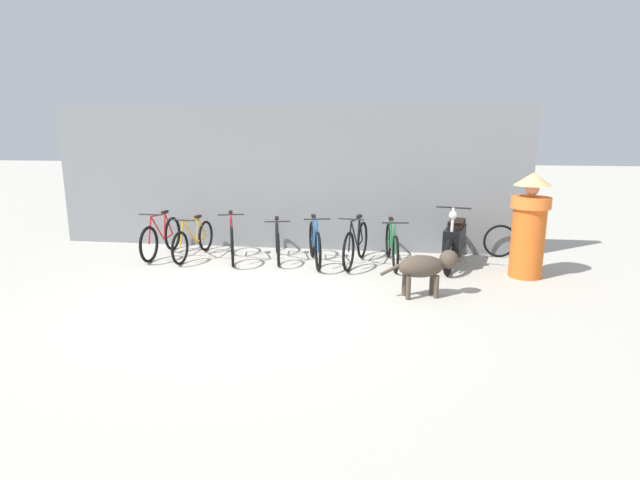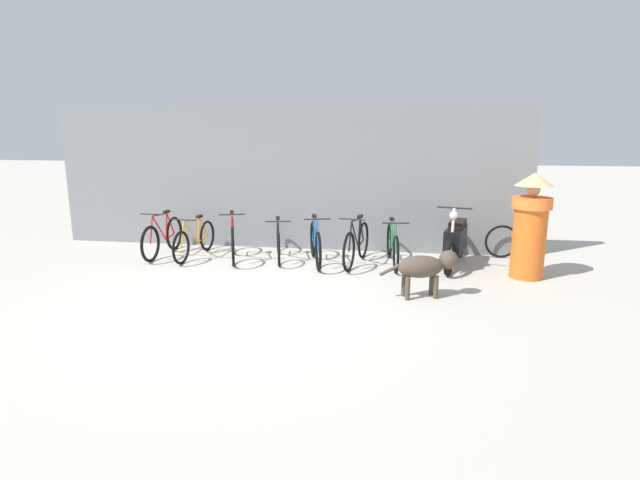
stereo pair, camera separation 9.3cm
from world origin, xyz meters
name	(u,v)px [view 2 (the right image)]	position (x,y,z in m)	size (l,w,h in m)	color
ground_plane	(233,302)	(0.00, 0.00, 0.00)	(60.00, 60.00, 0.00)	#B7B2A5
shop_wall_back	(285,179)	(0.00, 3.44, 1.42)	(9.61, 0.20, 2.85)	slate
bicycle_0	(163,237)	(-2.19, 2.38, 0.36)	(0.46, 1.66, 0.88)	black
bicycle_1	(195,240)	(-1.54, 2.36, 0.33)	(0.46, 1.69, 0.80)	black
bicycle_2	(233,240)	(-0.75, 2.29, 0.38)	(0.62, 1.60, 0.93)	black
bicycle_3	(278,242)	(0.08, 2.46, 0.33)	(0.54, 1.60, 0.80)	black
bicycle_4	(315,244)	(0.82, 2.24, 0.37)	(0.56, 1.64, 0.90)	black
bicycle_5	(356,244)	(1.56, 2.30, 0.37)	(0.46, 1.67, 0.90)	black
bicycle_6	(392,246)	(2.21, 2.39, 0.35)	(0.46, 1.74, 0.85)	black
motorcycle	(455,241)	(3.31, 2.44, 0.46)	(0.65, 1.87, 1.12)	black
stray_dog	(427,266)	(2.72, 0.64, 0.46)	(1.19, 0.55, 0.69)	#4C3F33
person_in_robes	(530,224)	(4.40, 1.91, 0.89)	(0.73, 0.73, 1.72)	orange
spare_tire_left	(502,242)	(4.25, 3.20, 0.32)	(0.63, 0.09, 0.63)	black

